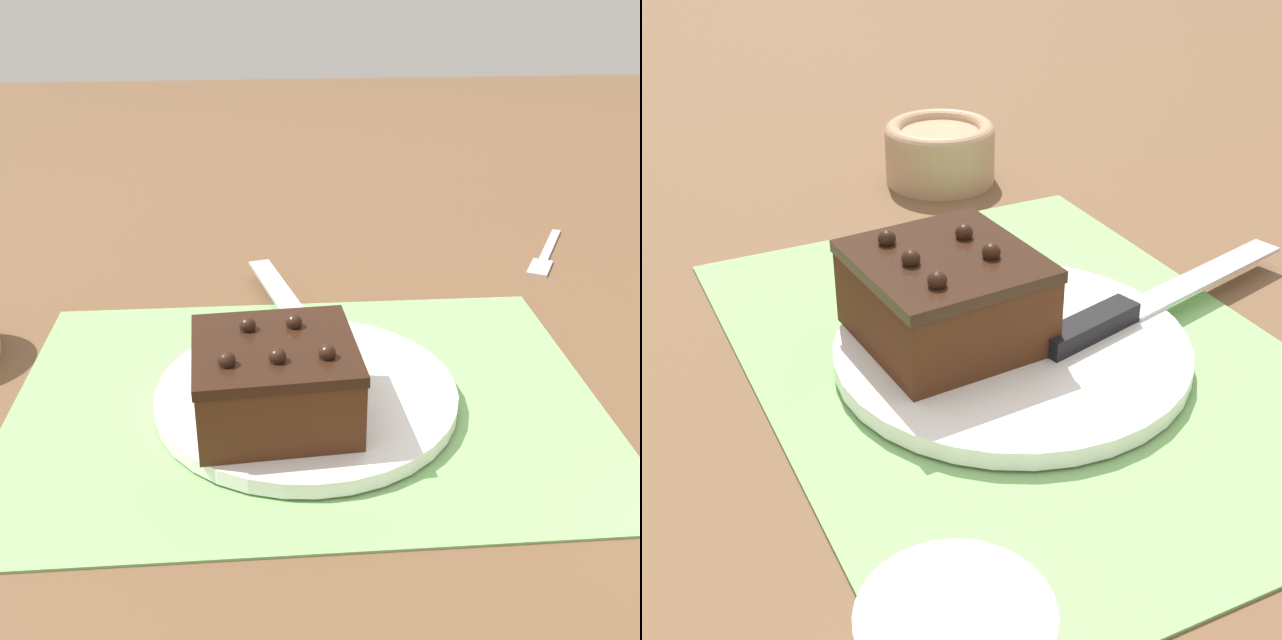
% 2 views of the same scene
% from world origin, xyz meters
% --- Properties ---
extents(ground_plane, '(3.00, 3.00, 0.00)m').
position_xyz_m(ground_plane, '(0.00, 0.00, 0.00)').
color(ground_plane, brown).
extents(placemat_woven, '(0.46, 0.34, 0.00)m').
position_xyz_m(placemat_woven, '(0.00, 0.00, 0.00)').
color(placemat_woven, '#7AB266').
rests_on(placemat_woven, ground_plane).
extents(cake_plate, '(0.23, 0.23, 0.01)m').
position_xyz_m(cake_plate, '(0.00, 0.01, 0.01)').
color(cake_plate, white).
rests_on(cake_plate, placemat_woven).
extents(chocolate_cake, '(0.12, 0.12, 0.07)m').
position_xyz_m(chocolate_cake, '(0.02, 0.04, 0.05)').
color(chocolate_cake, '#472614').
rests_on(chocolate_cake, cake_plate).
extents(serving_knife, '(0.08, 0.25, 0.01)m').
position_xyz_m(serving_knife, '(-0.01, -0.08, 0.02)').
color(serving_knife, black).
rests_on(serving_knife, cake_plate).
extents(dessert_fork, '(0.08, 0.14, 0.01)m').
position_xyz_m(dessert_fork, '(-0.29, -0.28, 0.00)').
color(dessert_fork, '#B7BABF').
rests_on(dessert_fork, ground_plane).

